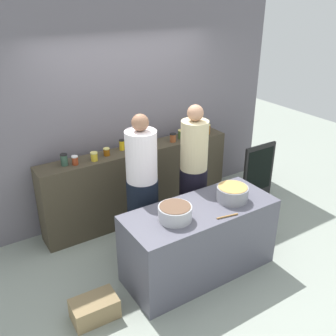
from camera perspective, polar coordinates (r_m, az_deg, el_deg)
The scene contains 22 objects.
ground at distance 4.81m, azimuth 2.30°, elevation -12.91°, with size 12.00×12.00×0.00m, color gray.
storefront_wall at distance 5.25m, azimuth -6.57°, elevation 8.80°, with size 4.80×0.12×3.00m, color slate.
display_shelf at distance 5.32m, azimuth -4.36°, elevation -2.27°, with size 2.70×0.36×1.04m, color #3F3728.
prep_table at distance 4.37m, azimuth 4.68°, elevation -10.62°, with size 1.70×0.70×0.84m, color #51515E.
preserve_jar_0 at distance 4.74m, azimuth -15.15°, elevation 1.19°, with size 0.09×0.09×0.14m.
preserve_jar_1 at distance 4.73m, azimuth -13.63°, elevation 1.13°, with size 0.08×0.08×0.11m.
preserve_jar_2 at distance 4.79m, azimuth -10.89°, elevation 1.69°, with size 0.09×0.09×0.11m.
preserve_jar_3 at distance 4.92m, azimuth -9.10°, elevation 2.39°, with size 0.08×0.08×0.10m.
preserve_jar_4 at distance 5.06m, azimuth -6.86°, elevation 3.43°, with size 0.07×0.07×0.14m.
preserve_jar_5 at distance 5.10m, azimuth -2.72°, elevation 3.81°, with size 0.08×0.08×0.14m.
preserve_jar_6 at distance 5.30m, azimuth 0.74°, elevation 4.53°, with size 0.09×0.09×0.12m.
preserve_jar_7 at distance 5.42m, azimuth 1.96°, elevation 5.05°, with size 0.09×0.09×0.12m.
preserve_jar_8 at distance 5.46m, azimuth 3.62°, elevation 5.18°, with size 0.09×0.09×0.13m.
preserve_jar_9 at distance 5.56m, azimuth 4.07°, elevation 5.59°, with size 0.09×0.09×0.14m.
preserve_jar_10 at distance 5.61m, azimuth 5.94°, elevation 5.76°, with size 0.07×0.07×0.14m.
cooking_pot_left at distance 3.89m, azimuth 1.05°, elevation -6.67°, with size 0.35×0.35×0.16m.
cooking_pot_center at distance 4.29m, azimuth 9.51°, elevation -3.73°, with size 0.35×0.35×0.17m.
wooden_spoon at distance 4.02m, azimuth 8.80°, elevation -7.07°, with size 0.02×0.02×0.24m, color #9E703D.
cook_with_tongs at distance 4.50m, azimuth -3.81°, elevation -3.75°, with size 0.37×0.37×1.75m.
cook_in_cap at distance 4.74m, azimuth 3.76°, elevation -1.94°, with size 0.34×0.34×1.78m.
bread_crate at distance 4.09m, azimuth -10.83°, elevation -19.80°, with size 0.45×0.28×0.22m, color olive.
chalkboard_sign at distance 5.94m, azimuth 13.27°, elevation -0.60°, with size 0.58×0.05×0.88m.
Camera 1 is at (-2.20, -3.08, 2.97)m, focal length 41.10 mm.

